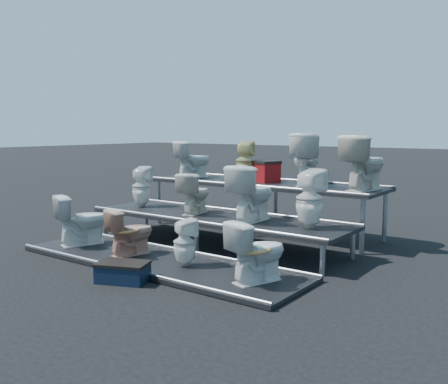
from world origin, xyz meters
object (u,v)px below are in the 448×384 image
Objects in this scene: toilet_2 at (184,242)px; step_stool at (123,273)px; toilet_10 at (305,160)px; toilet_4 at (141,187)px; toilet_8 at (193,159)px; toilet_1 at (131,232)px; toilet_5 at (195,193)px; toilet_7 at (309,199)px; toilet_0 at (82,220)px; toilet_6 at (252,193)px; toilet_9 at (245,161)px; toilet_11 at (364,163)px; toilet_3 at (257,251)px; red_crate at (265,173)px.

toilet_2 reaches higher than step_stool.
toilet_10 reaches higher than step_stool.
toilet_4 reaches higher than step_stool.
toilet_8 is 0.81× the size of toilet_10.
toilet_1 is 1.00× the size of toilet_5.
toilet_8 reaches higher than toilet_5.
toilet_10 is at bearing -167.73° from toilet_4.
toilet_7 is at bearing 34.90° from step_stool.
toilet_6 is (2.17, 1.30, 0.43)m from toilet_0.
toilet_7 is at bearing 179.32° from toilet_6.
toilet_8 reaches higher than step_stool.
toilet_10 is at bearing 159.68° from toilet_9.
toilet_7 reaches higher than toilet_1.
toilet_2 is 0.75× the size of toilet_6.
toilet_0 is 1.74m from toilet_5.
toilet_7 is 0.94× the size of toilet_10.
toilet_6 is 1.18× the size of toilet_8.
toilet_11 is (3.33, 2.60, 0.84)m from toilet_0.
toilet_5 is 0.91× the size of toilet_9.
toilet_0 is at bearing 37.92° from toilet_5.
toilet_1 is at bearing 24.90° from toilet_2.
toilet_11 reaches higher than toilet_4.
toilet_11 is (3.39, 1.30, 0.47)m from toilet_4.
toilet_10 is (2.35, 0.00, 0.08)m from toilet_8.
toilet_2 is at bearing -164.21° from toilet_1.
toilet_1 is at bearing 114.24° from toilet_4.
toilet_11 is at bearing -121.46° from toilet_0.
toilet_5 is 0.79× the size of toilet_6.
toilet_3 is (1.08, 0.00, 0.05)m from toilet_2.
toilet_2 is at bearing 87.44° from toilet_9.
step_stool is (1.73, -3.38, -1.10)m from toilet_8.
toilet_8 reaches higher than toilet_4.
toilet_4 is 1.00× the size of toilet_8.
toilet_6 reaches higher than toilet_0.
toilet_8 is 1.53m from red_crate.
toilet_0 is at bearing 31.62° from toilet_7.
toilet_1 is 0.76× the size of toilet_10.
toilet_3 is at bearing -164.21° from toilet_1.
toilet_9 is 2.15m from toilet_11.
toilet_6 is at bearing -44.37° from red_crate.
toilet_11 reaches higher than toilet_5.
toilet_6 is at bearing 8.73° from toilet_7.
toilet_10 is 1.91× the size of red_crate.
red_crate is (-1.58, 2.73, 0.61)m from toilet_3.
toilet_4 is 0.86× the size of toilet_7.
step_stool is at bearing 147.27° from toilet_1.
toilet_5 is at bearing -109.83° from toilet_0.
toilet_4 is 2.14m from red_crate.
toilet_1 is 3.58m from toilet_11.
toilet_5 is at bearing 23.15° from toilet_10.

